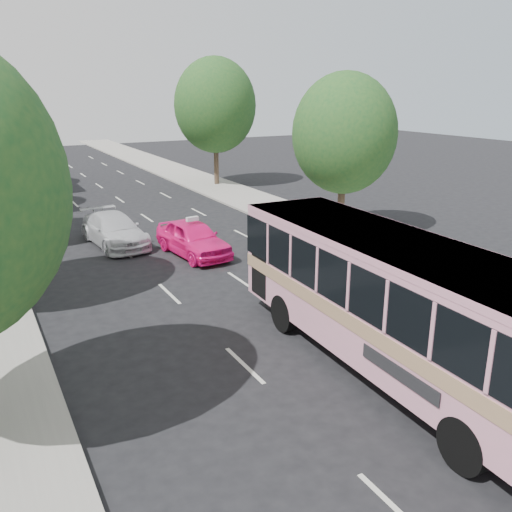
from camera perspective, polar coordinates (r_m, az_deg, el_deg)
ground at (r=17.27m, az=1.39°, el=-7.16°), size 120.00×120.00×0.00m
sidewalk_right at (r=38.05m, az=-2.35°, el=6.57°), size 4.00×90.00×0.12m
tree_right_near at (r=27.28m, az=9.51°, el=13.00°), size 5.10×5.10×7.95m
tree_right_far at (r=41.21m, az=-4.21°, el=15.86°), size 6.00×6.00×9.35m
pink_bus at (r=14.15m, az=14.16°, el=-3.69°), size 3.18×11.21×3.55m
pink_taxi at (r=24.11m, az=-6.65°, el=1.89°), size 2.32×4.77×1.57m
white_pickup at (r=26.38m, az=-14.68°, el=2.67°), size 2.49×5.22×1.47m
tour_coach_front at (r=38.57m, az=-25.12°, el=7.98°), size 3.14×11.06×3.27m
tour_coach_rear at (r=46.08m, az=-24.61°, el=9.89°), size 2.91×13.42×4.02m
taxi_roof_sign at (r=23.90m, az=-6.72°, el=3.90°), size 0.57×0.24×0.18m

